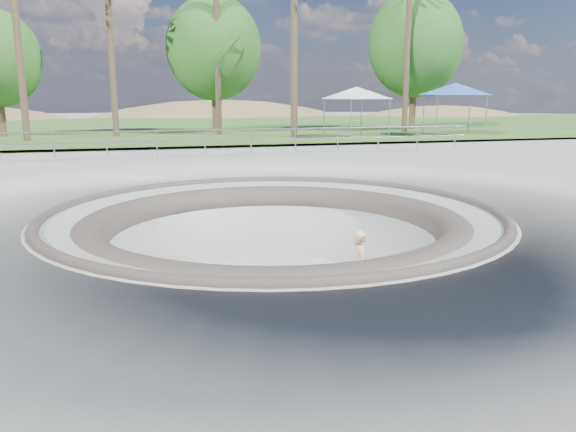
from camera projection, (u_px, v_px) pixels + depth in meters
name	position (u px, v px, depth m)	size (l,w,h in m)	color
ground	(274.00, 212.00, 12.66)	(180.00, 180.00, 0.00)	#ADADA8
skate_bowl	(274.00, 289.00, 13.04)	(14.00, 14.00, 4.10)	#ADADA8
grass_strip	(170.00, 127.00, 44.66)	(180.00, 36.00, 0.12)	#3D6127
distant_hills	(191.00, 176.00, 68.99)	(103.20, 45.00, 28.60)	brown
safety_railing	(205.00, 141.00, 23.82)	(25.00, 0.06, 1.03)	gray
skateboard	(359.00, 304.00, 12.10)	(0.83, 0.40, 0.08)	#9C5F3E
skater	(360.00, 267.00, 11.92)	(0.59, 0.39, 1.63)	#D9B48C
canopy_white	(357.00, 93.00, 31.49)	(5.43, 5.43, 2.82)	gray
canopy_blue	(455.00, 89.00, 33.48)	(5.92, 5.92, 3.08)	gray
bushy_tree_mid	(214.00, 48.00, 35.70)	(6.04, 5.49, 8.71)	brown
bushy_tree_right	(415.00, 44.00, 38.60)	(6.59, 5.99, 9.51)	brown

